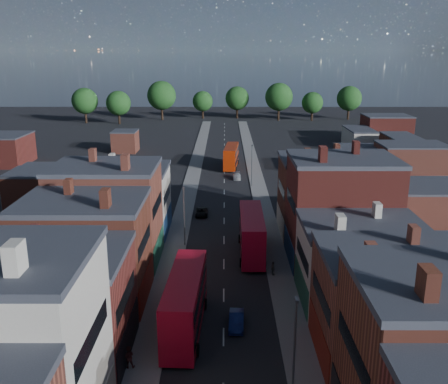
{
  "coord_description": "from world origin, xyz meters",
  "views": [
    {
      "loc": [
        0.11,
        -31.85,
        25.0
      ],
      "look_at": [
        0.0,
        32.88,
        6.61
      ],
      "focal_mm": 40.0,
      "sensor_mm": 36.0,
      "label": 1
    }
  ],
  "objects_px": {
    "bus_0": "(185,302)",
    "ped_3": "(273,268)",
    "bus_1": "(252,233)",
    "car_2": "(202,212)",
    "bus_2": "(231,156)",
    "ped_1": "(129,357)",
    "car_1": "(236,320)",
    "car_3": "(237,176)"
  },
  "relations": [
    {
      "from": "bus_0",
      "to": "car_1",
      "type": "xyz_separation_m",
      "value": [
        4.7,
        0.64,
        -2.3
      ]
    },
    {
      "from": "car_3",
      "to": "ped_1",
      "type": "distance_m",
      "value": 63.25
    },
    {
      "from": "bus_2",
      "to": "ped_3",
      "type": "xyz_separation_m",
      "value": [
        4.15,
        -55.3,
        -1.65
      ]
    },
    {
      "from": "car_2",
      "to": "car_3",
      "type": "distance_m",
      "value": 23.98
    },
    {
      "from": "bus_2",
      "to": "car_1",
      "type": "xyz_separation_m",
      "value": [
        -0.3,
        -66.28,
        -1.96
      ]
    },
    {
      "from": "bus_1",
      "to": "ped_3",
      "type": "xyz_separation_m",
      "value": [
        2.15,
        -6.35,
        -1.94
      ]
    },
    {
      "from": "bus_2",
      "to": "car_2",
      "type": "relative_size",
      "value": 2.79
    },
    {
      "from": "bus_0",
      "to": "ped_3",
      "type": "bearing_deg",
      "value": 54.43
    },
    {
      "from": "bus_2",
      "to": "ped_1",
      "type": "relative_size",
      "value": 5.9
    },
    {
      "from": "bus_0",
      "to": "car_2",
      "type": "bearing_deg",
      "value": 92.72
    },
    {
      "from": "bus_1",
      "to": "ped_3",
      "type": "bearing_deg",
      "value": -70.77
    },
    {
      "from": "car_2",
      "to": "car_3",
      "type": "xyz_separation_m",
      "value": [
        6.07,
        23.2,
        -0.01
      ]
    },
    {
      "from": "bus_2",
      "to": "car_1",
      "type": "height_order",
      "value": "bus_2"
    },
    {
      "from": "bus_0",
      "to": "bus_2",
      "type": "height_order",
      "value": "bus_0"
    },
    {
      "from": "bus_1",
      "to": "bus_2",
      "type": "relative_size",
      "value": 1.09
    },
    {
      "from": "car_3",
      "to": "bus_0",
      "type": "bearing_deg",
      "value": -95.46
    },
    {
      "from": "bus_0",
      "to": "car_3",
      "type": "relative_size",
      "value": 3.35
    },
    {
      "from": "car_2",
      "to": "car_1",
      "type": "bearing_deg",
      "value": -82.72
    },
    {
      "from": "car_2",
      "to": "car_3",
      "type": "relative_size",
      "value": 1.07
    },
    {
      "from": "car_2",
      "to": "ped_1",
      "type": "relative_size",
      "value": 2.11
    },
    {
      "from": "bus_0",
      "to": "ped_1",
      "type": "relative_size",
      "value": 6.63
    },
    {
      "from": "bus_0",
      "to": "car_2",
      "type": "height_order",
      "value": "bus_0"
    },
    {
      "from": "ped_1",
      "to": "car_1",
      "type": "bearing_deg",
      "value": -151.79
    },
    {
      "from": "bus_1",
      "to": "bus_2",
      "type": "xyz_separation_m",
      "value": [
        -2.0,
        48.96,
        -0.28
      ]
    },
    {
      "from": "ped_1",
      "to": "bus_2",
      "type": "bearing_deg",
      "value": -104.81
    },
    {
      "from": "car_2",
      "to": "ped_3",
      "type": "height_order",
      "value": "ped_3"
    },
    {
      "from": "car_2",
      "to": "bus_2",
      "type": "bearing_deg",
      "value": 80.5
    },
    {
      "from": "car_3",
      "to": "bus_2",
      "type": "bearing_deg",
      "value": 96.33
    },
    {
      "from": "bus_0",
      "to": "car_2",
      "type": "xyz_separation_m",
      "value": [
        -0.04,
        33.44,
        -2.38
      ]
    },
    {
      "from": "bus_0",
      "to": "bus_2",
      "type": "xyz_separation_m",
      "value": [
        5.0,
        66.92,
        -0.34
      ]
    },
    {
      "from": "bus_1",
      "to": "bus_0",
      "type": "bearing_deg",
      "value": -110.77
    },
    {
      "from": "bus_1",
      "to": "car_2",
      "type": "distance_m",
      "value": 17.16
    },
    {
      "from": "bus_1",
      "to": "ped_1",
      "type": "xyz_separation_m",
      "value": [
        -11.2,
        -23.74,
        -1.8
      ]
    },
    {
      "from": "car_2",
      "to": "ped_3",
      "type": "distance_m",
      "value": 23.68
    },
    {
      "from": "bus_1",
      "to": "ped_3",
      "type": "height_order",
      "value": "bus_1"
    },
    {
      "from": "bus_1",
      "to": "ped_1",
      "type": "bearing_deg",
      "value": -114.73
    },
    {
      "from": "bus_0",
      "to": "ped_3",
      "type": "height_order",
      "value": "bus_0"
    },
    {
      "from": "ped_1",
      "to": "car_3",
      "type": "bearing_deg",
      "value": -106.9
    },
    {
      "from": "bus_1",
      "to": "car_3",
      "type": "height_order",
      "value": "bus_1"
    },
    {
      "from": "bus_0",
      "to": "car_1",
      "type": "height_order",
      "value": "bus_0"
    },
    {
      "from": "bus_1",
      "to": "ped_3",
      "type": "relative_size",
      "value": 7.5
    },
    {
      "from": "bus_2",
      "to": "car_3",
      "type": "bearing_deg",
      "value": -79.17
    }
  ]
}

